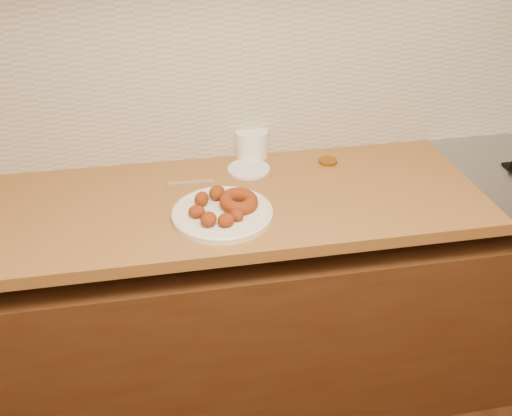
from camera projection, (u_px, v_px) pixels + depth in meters
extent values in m
cube|color=tan|center=(307.00, 26.00, 1.81)|extent=(4.00, 0.02, 2.70)
cube|color=#4A2C17|center=(316.00, 304.00, 2.06)|extent=(3.60, 0.60, 0.77)
cube|color=#995E2D|center=(125.00, 212.00, 1.70)|extent=(2.30, 0.62, 0.04)
cube|color=beige|center=(306.00, 71.00, 1.88)|extent=(3.60, 0.02, 0.60)
cylinder|color=white|center=(222.00, 214.00, 1.64)|extent=(0.31, 0.31, 0.02)
torus|color=brown|center=(239.00, 201.00, 1.65)|extent=(0.17, 0.17, 0.05)
ellipsoid|color=brown|center=(202.00, 199.00, 1.65)|extent=(0.06, 0.07, 0.05)
ellipsoid|color=brown|center=(197.00, 211.00, 1.60)|extent=(0.06, 0.05, 0.04)
ellipsoid|color=brown|center=(209.00, 219.00, 1.56)|extent=(0.06, 0.07, 0.04)
ellipsoid|color=brown|center=(226.00, 220.00, 1.56)|extent=(0.07, 0.07, 0.04)
ellipsoid|color=brown|center=(217.00, 193.00, 1.68)|extent=(0.07, 0.07, 0.05)
ellipsoid|color=brown|center=(237.00, 215.00, 1.59)|extent=(0.05, 0.06, 0.04)
cylinder|color=white|center=(252.00, 143.00, 1.97)|extent=(0.14, 0.14, 0.10)
cylinder|color=white|center=(249.00, 169.00, 1.89)|extent=(0.18, 0.18, 0.01)
cylinder|color=#A06E19|center=(328.00, 161.00, 1.94)|extent=(0.09, 0.09, 0.01)
cube|color=#917A4D|center=(191.00, 183.00, 1.81)|extent=(0.16, 0.03, 0.01)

